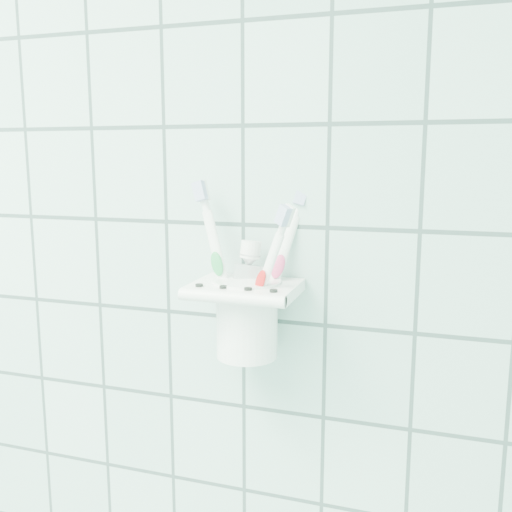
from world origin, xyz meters
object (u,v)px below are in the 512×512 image
at_px(holder_bracket, 245,290).
at_px(toothbrush_orange, 239,271).
at_px(toothbrush_blue, 251,266).
at_px(toothbrush_pink, 239,264).
at_px(toothpaste_tube, 239,287).
at_px(cup, 247,315).

xyz_separation_m(holder_bracket, toothbrush_orange, (-0.01, -0.00, 0.02)).
bearing_deg(toothbrush_blue, toothbrush_pink, 174.49).
height_order(toothbrush_blue, toothpaste_tube, toothbrush_blue).
distance_m(holder_bracket, toothbrush_blue, 0.03).
relative_size(toothbrush_pink, toothpaste_tube, 1.54).
relative_size(cup, toothbrush_orange, 0.50).
height_order(holder_bracket, toothbrush_pink, toothbrush_pink).
bearing_deg(cup, toothbrush_orange, -136.74).
relative_size(toothbrush_blue, toothpaste_tube, 1.52).
bearing_deg(toothbrush_pink, cup, 56.31).
bearing_deg(toothbrush_orange, holder_bracket, 57.49).
distance_m(cup, toothbrush_pink, 0.07).
xyz_separation_m(toothbrush_blue, toothbrush_orange, (-0.02, 0.00, -0.01)).
height_order(toothbrush_blue, toothbrush_orange, toothbrush_blue).
distance_m(holder_bracket, toothbrush_pink, 0.03).
xyz_separation_m(cup, toothbrush_orange, (-0.01, -0.01, 0.06)).
xyz_separation_m(cup, toothbrush_blue, (0.01, -0.01, 0.06)).
bearing_deg(toothbrush_blue, holder_bracket, 141.90).
distance_m(holder_bracket, toothpaste_tube, 0.01).
relative_size(cup, toothbrush_blue, 0.46).
xyz_separation_m(holder_bracket, toothbrush_blue, (0.01, -0.01, 0.03)).
height_order(cup, toothbrush_pink, toothbrush_pink).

